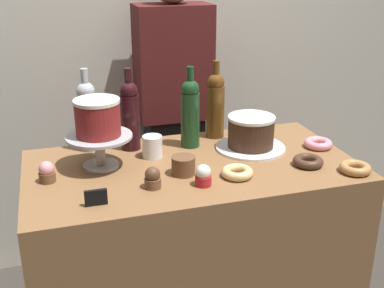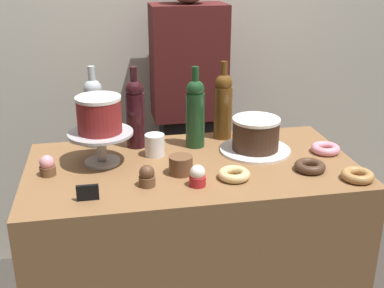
{
  "view_description": "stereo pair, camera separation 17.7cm",
  "coord_description": "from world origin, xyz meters",
  "px_view_note": "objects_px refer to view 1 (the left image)",
  "views": [
    {
      "loc": [
        -0.48,
        -1.58,
        1.62
      ],
      "look_at": [
        0.0,
        0.0,
        0.97
      ],
      "focal_mm": 45.61,
      "sensor_mm": 36.0,
      "label": 1
    },
    {
      "loc": [
        -0.31,
        -1.63,
        1.62
      ],
      "look_at": [
        0.0,
        0.0,
        0.97
      ],
      "focal_mm": 45.61,
      "sensor_mm": 36.0,
      "label": 2
    }
  ],
  "objects_px": {
    "wine_bottle_clear": "(88,115)",
    "coffee_cup_ceramic": "(152,147)",
    "chocolate_round_cake": "(251,131)",
    "wine_bottle_green": "(190,112)",
    "donut_chocolate": "(308,161)",
    "donut_pink": "(318,144)",
    "cake_stand_pedestal": "(100,145)",
    "cupcake_strawberry": "(47,172)",
    "cupcake_chocolate": "(153,178)",
    "cookie_stack": "(183,165)",
    "donut_glazed": "(237,172)",
    "price_sign_chalkboard": "(96,198)",
    "white_layer_cake": "(98,118)",
    "donut_maple": "(355,168)",
    "wine_bottle_amber": "(215,104)",
    "wine_bottle_dark_red": "(130,114)",
    "cupcake_vanilla": "(203,176)",
    "barista_figure": "(174,118)"
  },
  "relations": [
    {
      "from": "donut_pink",
      "to": "cookie_stack",
      "type": "bearing_deg",
      "value": -171.37
    },
    {
      "from": "cookie_stack",
      "to": "donut_chocolate",
      "type": "bearing_deg",
      "value": -7.35
    },
    {
      "from": "donut_glazed",
      "to": "price_sign_chalkboard",
      "type": "relative_size",
      "value": 1.6
    },
    {
      "from": "wine_bottle_green",
      "to": "donut_chocolate",
      "type": "xyz_separation_m",
      "value": [
        0.36,
        -0.31,
        -0.13
      ]
    },
    {
      "from": "cake_stand_pedestal",
      "to": "price_sign_chalkboard",
      "type": "distance_m",
      "value": 0.3
    },
    {
      "from": "price_sign_chalkboard",
      "to": "coffee_cup_ceramic",
      "type": "relative_size",
      "value": 0.82
    },
    {
      "from": "cake_stand_pedestal",
      "to": "donut_chocolate",
      "type": "xyz_separation_m",
      "value": [
        0.73,
        -0.2,
        -0.07
      ]
    },
    {
      "from": "donut_maple",
      "to": "price_sign_chalkboard",
      "type": "relative_size",
      "value": 1.6
    },
    {
      "from": "cake_stand_pedestal",
      "to": "donut_maple",
      "type": "bearing_deg",
      "value": -19.58
    },
    {
      "from": "wine_bottle_green",
      "to": "donut_pink",
      "type": "height_order",
      "value": "wine_bottle_green"
    },
    {
      "from": "donut_pink",
      "to": "wine_bottle_dark_red",
      "type": "bearing_deg",
      "value": 164.11
    },
    {
      "from": "white_layer_cake",
      "to": "donut_maple",
      "type": "height_order",
      "value": "white_layer_cake"
    },
    {
      "from": "cupcake_strawberry",
      "to": "donut_glazed",
      "type": "xyz_separation_m",
      "value": [
        0.64,
        -0.15,
        -0.02
      ]
    },
    {
      "from": "cake_stand_pedestal",
      "to": "chocolate_round_cake",
      "type": "relative_size",
      "value": 1.28
    },
    {
      "from": "wine_bottle_amber",
      "to": "cupcake_vanilla",
      "type": "distance_m",
      "value": 0.49
    },
    {
      "from": "cupcake_strawberry",
      "to": "donut_chocolate",
      "type": "distance_m",
      "value": 0.93
    },
    {
      "from": "cake_stand_pedestal",
      "to": "donut_chocolate",
      "type": "height_order",
      "value": "cake_stand_pedestal"
    },
    {
      "from": "cupcake_vanilla",
      "to": "donut_pink",
      "type": "distance_m",
      "value": 0.58
    },
    {
      "from": "wine_bottle_amber",
      "to": "price_sign_chalkboard",
      "type": "distance_m",
      "value": 0.74
    },
    {
      "from": "wine_bottle_clear",
      "to": "chocolate_round_cake",
      "type": "bearing_deg",
      "value": -16.29
    },
    {
      "from": "price_sign_chalkboard",
      "to": "barista_figure",
      "type": "bearing_deg",
      "value": 61.7
    },
    {
      "from": "cupcake_strawberry",
      "to": "donut_maple",
      "type": "height_order",
      "value": "cupcake_strawberry"
    },
    {
      "from": "chocolate_round_cake",
      "to": "cupcake_chocolate",
      "type": "bearing_deg",
      "value": -152.85
    },
    {
      "from": "wine_bottle_green",
      "to": "donut_maple",
      "type": "xyz_separation_m",
      "value": [
        0.49,
        -0.42,
        -0.13
      ]
    },
    {
      "from": "wine_bottle_green",
      "to": "cupcake_strawberry",
      "type": "xyz_separation_m",
      "value": [
        -0.56,
        -0.18,
        -0.11
      ]
    },
    {
      "from": "cupcake_chocolate",
      "to": "coffee_cup_ceramic",
      "type": "bearing_deg",
      "value": 77.73
    },
    {
      "from": "wine_bottle_green",
      "to": "coffee_cup_ceramic",
      "type": "height_order",
      "value": "wine_bottle_green"
    },
    {
      "from": "chocolate_round_cake",
      "to": "cupcake_vanilla",
      "type": "bearing_deg",
      "value": -137.35
    },
    {
      "from": "donut_chocolate",
      "to": "barista_figure",
      "type": "xyz_separation_m",
      "value": [
        -0.29,
        0.82,
        -0.07
      ]
    },
    {
      "from": "chocolate_round_cake",
      "to": "wine_bottle_dark_red",
      "type": "bearing_deg",
      "value": 163.07
    },
    {
      "from": "chocolate_round_cake",
      "to": "cookie_stack",
      "type": "relative_size",
      "value": 2.21
    },
    {
      "from": "cake_stand_pedestal",
      "to": "wine_bottle_green",
      "type": "relative_size",
      "value": 0.73
    },
    {
      "from": "wine_bottle_green",
      "to": "donut_chocolate",
      "type": "height_order",
      "value": "wine_bottle_green"
    },
    {
      "from": "white_layer_cake",
      "to": "wine_bottle_green",
      "type": "relative_size",
      "value": 0.5
    },
    {
      "from": "wine_bottle_green",
      "to": "cupcake_chocolate",
      "type": "relative_size",
      "value": 4.38
    },
    {
      "from": "wine_bottle_green",
      "to": "donut_chocolate",
      "type": "distance_m",
      "value": 0.49
    },
    {
      "from": "chocolate_round_cake",
      "to": "cupcake_strawberry",
      "type": "relative_size",
      "value": 2.49
    },
    {
      "from": "white_layer_cake",
      "to": "price_sign_chalkboard",
      "type": "distance_m",
      "value": 0.33
    },
    {
      "from": "wine_bottle_clear",
      "to": "donut_glazed",
      "type": "height_order",
      "value": "wine_bottle_clear"
    },
    {
      "from": "cupcake_chocolate",
      "to": "donut_pink",
      "type": "distance_m",
      "value": 0.73
    },
    {
      "from": "wine_bottle_green",
      "to": "coffee_cup_ceramic",
      "type": "relative_size",
      "value": 3.83
    },
    {
      "from": "cake_stand_pedestal",
      "to": "donut_chocolate",
      "type": "bearing_deg",
      "value": -15.52
    },
    {
      "from": "chocolate_round_cake",
      "to": "donut_pink",
      "type": "distance_m",
      "value": 0.28
    },
    {
      "from": "chocolate_round_cake",
      "to": "cupcake_chocolate",
      "type": "distance_m",
      "value": 0.51
    },
    {
      "from": "wine_bottle_dark_red",
      "to": "donut_glazed",
      "type": "distance_m",
      "value": 0.5
    },
    {
      "from": "cupcake_vanilla",
      "to": "donut_pink",
      "type": "relative_size",
      "value": 0.66
    },
    {
      "from": "wine_bottle_clear",
      "to": "coffee_cup_ceramic",
      "type": "bearing_deg",
      "value": -34.53
    },
    {
      "from": "white_layer_cake",
      "to": "wine_bottle_amber",
      "type": "xyz_separation_m",
      "value": [
        0.5,
        0.19,
        -0.05
      ]
    },
    {
      "from": "wine_bottle_green",
      "to": "cupcake_strawberry",
      "type": "height_order",
      "value": "wine_bottle_green"
    },
    {
      "from": "wine_bottle_amber",
      "to": "donut_chocolate",
      "type": "bearing_deg",
      "value": -59.75
    }
  ]
}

